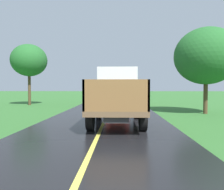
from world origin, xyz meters
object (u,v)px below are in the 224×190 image
at_px(roadside_tree_near_left, 206,56).
at_px(roadside_tree_mid_right, 29,60).
at_px(banana_truck_near, 117,94).
at_px(banana_truck_far, 117,90).

relative_size(roadside_tree_near_left, roadside_tree_mid_right, 0.95).
bearing_deg(banana_truck_near, banana_truck_far, 90.55).
height_order(banana_truck_near, roadside_tree_near_left, roadside_tree_near_left).
relative_size(banana_truck_near, banana_truck_far, 1.00).
bearing_deg(roadside_tree_near_left, banana_truck_far, 123.17).
bearing_deg(roadside_tree_mid_right, roadside_tree_near_left, -24.36).
height_order(banana_truck_near, banana_truck_far, same).
relative_size(banana_truck_near, roadside_tree_near_left, 1.00).
height_order(banana_truck_far, roadside_tree_near_left, roadside_tree_near_left).
height_order(banana_truck_near, roadside_tree_mid_right, roadside_tree_mid_right).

